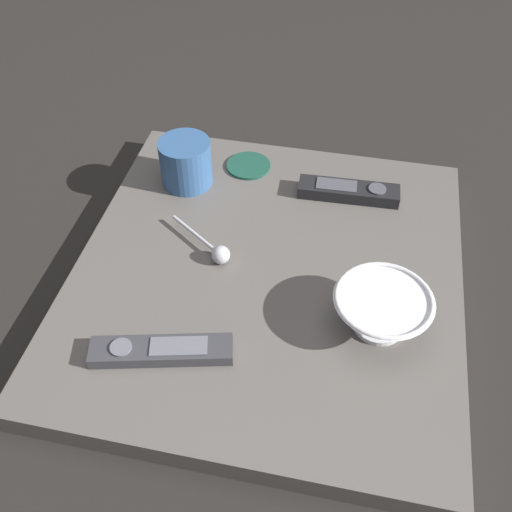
{
  "coord_description": "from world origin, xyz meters",
  "views": [
    {
      "loc": [
        0.11,
        -0.61,
        0.72
      ],
      "look_at": [
        -0.02,
        0.0,
        0.06
      ],
      "focal_mm": 41.11,
      "sensor_mm": 36.0,
      "label": 1
    }
  ],
  "objects_px": {
    "tv_remote_far": "(349,191)",
    "cereal_bowl": "(381,310)",
    "coffee_mug": "(186,163)",
    "drink_coaster": "(248,166)",
    "tv_remote_near": "(161,351)",
    "teaspoon": "(217,252)"
  },
  "relations": [
    {
      "from": "teaspoon",
      "to": "tv_remote_near",
      "type": "height_order",
      "value": "teaspoon"
    },
    {
      "from": "coffee_mug",
      "to": "teaspoon",
      "type": "distance_m",
      "value": 0.21
    },
    {
      "from": "drink_coaster",
      "to": "tv_remote_near",
      "type": "bearing_deg",
      "value": -93.62
    },
    {
      "from": "tv_remote_near",
      "to": "drink_coaster",
      "type": "bearing_deg",
      "value": 86.38
    },
    {
      "from": "cereal_bowl",
      "to": "drink_coaster",
      "type": "height_order",
      "value": "cereal_bowl"
    },
    {
      "from": "teaspoon",
      "to": "drink_coaster",
      "type": "xyz_separation_m",
      "value": [
        -0.0,
        0.24,
        -0.01
      ]
    },
    {
      "from": "tv_remote_far",
      "to": "cereal_bowl",
      "type": "bearing_deg",
      "value": -75.84
    },
    {
      "from": "coffee_mug",
      "to": "tv_remote_far",
      "type": "bearing_deg",
      "value": 3.45
    },
    {
      "from": "tv_remote_far",
      "to": "coffee_mug",
      "type": "bearing_deg",
      "value": -176.55
    },
    {
      "from": "teaspoon",
      "to": "tv_remote_far",
      "type": "bearing_deg",
      "value": 45.92
    },
    {
      "from": "coffee_mug",
      "to": "teaspoon",
      "type": "xyz_separation_m",
      "value": [
        0.1,
        -0.18,
        -0.03
      ]
    },
    {
      "from": "coffee_mug",
      "to": "tv_remote_far",
      "type": "relative_size",
      "value": 0.52
    },
    {
      "from": "teaspoon",
      "to": "tv_remote_far",
      "type": "relative_size",
      "value": 0.65
    },
    {
      "from": "cereal_bowl",
      "to": "tv_remote_far",
      "type": "xyz_separation_m",
      "value": [
        -0.07,
        0.28,
        -0.02
      ]
    },
    {
      "from": "cereal_bowl",
      "to": "tv_remote_far",
      "type": "relative_size",
      "value": 0.79
    },
    {
      "from": "coffee_mug",
      "to": "tv_remote_near",
      "type": "bearing_deg",
      "value": -78.99
    },
    {
      "from": "teaspoon",
      "to": "drink_coaster",
      "type": "relative_size",
      "value": 1.4
    },
    {
      "from": "coffee_mug",
      "to": "drink_coaster",
      "type": "distance_m",
      "value": 0.13
    },
    {
      "from": "coffee_mug",
      "to": "teaspoon",
      "type": "height_order",
      "value": "coffee_mug"
    },
    {
      "from": "teaspoon",
      "to": "tv_remote_near",
      "type": "bearing_deg",
      "value": -98.79
    },
    {
      "from": "cereal_bowl",
      "to": "tv_remote_far",
      "type": "distance_m",
      "value": 0.29
    },
    {
      "from": "coffee_mug",
      "to": "tv_remote_near",
      "type": "xyz_separation_m",
      "value": [
        0.07,
        -0.37,
        -0.03
      ]
    }
  ]
}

